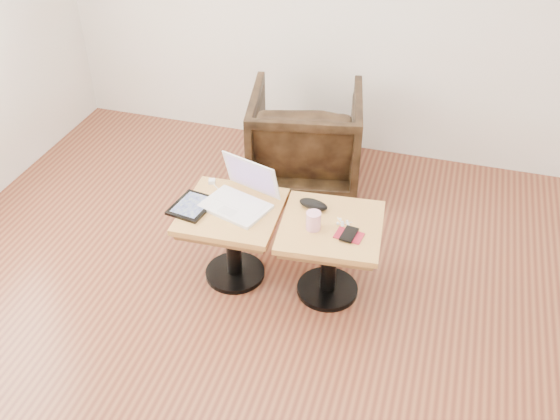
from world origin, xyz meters
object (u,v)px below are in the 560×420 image
(side_table_left, at_px, (232,226))
(laptop, at_px, (241,196))
(side_table_right, at_px, (330,242))
(armchair, at_px, (305,138))
(striped_cup, at_px, (313,221))

(side_table_left, relative_size, laptop, 1.30)
(side_table_left, bearing_deg, side_table_right, -0.20)
(side_table_left, height_order, laptop, laptop)
(armchair, bearing_deg, side_table_right, 100.31)
(side_table_right, distance_m, laptop, 0.54)
(side_table_right, xyz_separation_m, striped_cup, (-0.08, -0.06, 0.17))
(side_table_right, relative_size, striped_cup, 5.74)
(side_table_right, bearing_deg, striped_cup, -149.89)
(laptop, xyz_separation_m, armchair, (0.10, 1.00, -0.18))
(armchair, bearing_deg, side_table_left, 71.77)
(striped_cup, bearing_deg, side_table_right, 35.27)
(side_table_left, distance_m, side_table_right, 0.54)
(laptop, bearing_deg, side_table_left, -100.29)
(side_table_right, xyz_separation_m, armchair, (-0.41, 1.04, -0.02))
(side_table_right, bearing_deg, armchair, 106.36)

